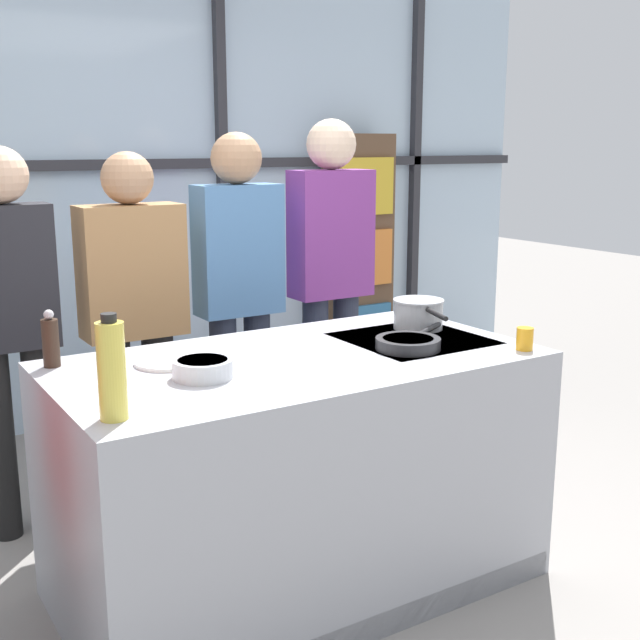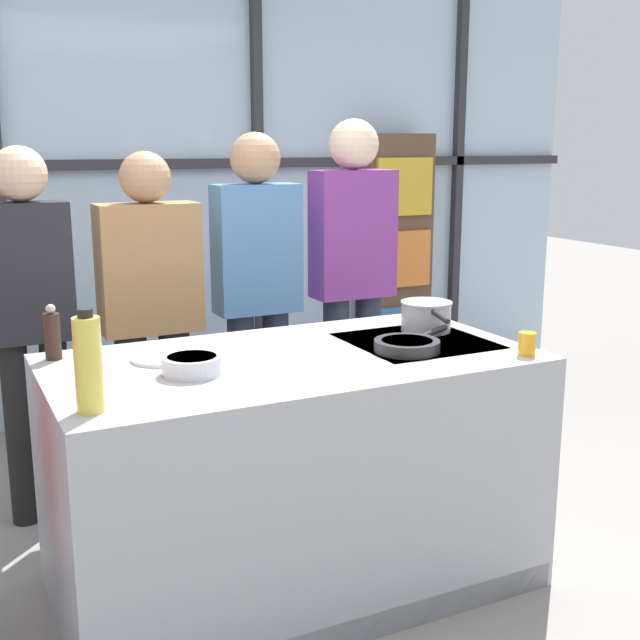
{
  "view_description": "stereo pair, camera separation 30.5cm",
  "coord_description": "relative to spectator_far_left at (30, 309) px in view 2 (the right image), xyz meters",
  "views": [
    {
      "loc": [
        -1.42,
        -2.42,
        1.66
      ],
      "look_at": [
        0.16,
        0.1,
        1.0
      ],
      "focal_mm": 45.0,
      "sensor_mm": 36.0,
      "label": 1
    },
    {
      "loc": [
        -1.16,
        -2.57,
        1.66
      ],
      "look_at": [
        0.16,
        0.1,
        1.0
      ],
      "focal_mm": 45.0,
      "sensor_mm": 36.0,
      "label": 2
    }
  ],
  "objects": [
    {
      "name": "mixing_bowl",
      "position": [
        0.39,
        -1.06,
        -0.03
      ],
      "size": [
        0.2,
        0.2,
        0.06
      ],
      "color": "silver",
      "rests_on": "demo_island"
    },
    {
      "name": "saucepan",
      "position": [
        1.45,
        -0.87,
        0.0
      ],
      "size": [
        0.21,
        0.38,
        0.12
      ],
      "color": "silver",
      "rests_on": "demo_island"
    },
    {
      "name": "spectator_center_left",
      "position": [
        0.53,
        0.0,
        -0.05
      ],
      "size": [
        0.45,
        0.23,
        1.63
      ],
      "rotation": [
        0.0,
        0.0,
        3.14
      ],
      "color": "black",
      "rests_on": "ground_plane"
    },
    {
      "name": "juice_glass_near",
      "position": [
        1.56,
        -1.36,
        -0.02
      ],
      "size": [
        0.06,
        0.06,
        0.09
      ],
      "primitive_type": "cylinder",
      "color": "orange",
      "rests_on": "demo_island"
    },
    {
      "name": "back_window_wall",
      "position": [
        0.79,
        1.27,
        0.44
      ],
      "size": [
        6.4,
        0.1,
        2.8
      ],
      "color": "silver",
      "rests_on": "ground_plane"
    },
    {
      "name": "spectator_center_right",
      "position": [
        1.05,
        0.0,
        0.02
      ],
      "size": [
        0.41,
        0.24,
        1.71
      ],
      "rotation": [
        0.0,
        0.0,
        3.14
      ],
      "color": "#232838",
      "rests_on": "ground_plane"
    },
    {
      "name": "demo_island",
      "position": [
        0.79,
        -1.0,
        -0.52
      ],
      "size": [
        1.75,
        0.93,
        0.9
      ],
      "color": "#A8AAB2",
      "rests_on": "ground_plane"
    },
    {
      "name": "bookshelf",
      "position": [
        2.51,
        1.09,
        -0.1
      ],
      "size": [
        0.5,
        0.19,
        1.72
      ],
      "color": "brown",
      "rests_on": "ground_plane"
    },
    {
      "name": "spectator_far_left",
      "position": [
        0.0,
        0.0,
        0.0
      ],
      "size": [
        0.37,
        0.23,
        1.65
      ],
      "rotation": [
        0.0,
        0.0,
        3.14
      ],
      "color": "black",
      "rests_on": "ground_plane"
    },
    {
      "name": "oil_bottle",
      "position": [
        0.01,
        -1.3,
        0.08
      ],
      "size": [
        0.08,
        0.08,
        0.3
      ],
      "color": "#E0CC4C",
      "rests_on": "demo_island"
    },
    {
      "name": "white_plate",
      "position": [
        0.36,
        -0.83,
        -0.06
      ],
      "size": [
        0.24,
        0.24,
        0.01
      ],
      "primitive_type": "cylinder",
      "color": "white",
      "rests_on": "demo_island"
    },
    {
      "name": "spectator_far_right",
      "position": [
        1.58,
        0.0,
        0.06
      ],
      "size": [
        0.42,
        0.25,
        1.78
      ],
      "rotation": [
        0.0,
        0.0,
        3.14
      ],
      "color": "#232838",
      "rests_on": "ground_plane"
    },
    {
      "name": "frying_pan",
      "position": [
        1.2,
        -1.12,
        -0.04
      ],
      "size": [
        0.41,
        0.29,
        0.04
      ],
      "color": "#232326",
      "rests_on": "demo_island"
    },
    {
      "name": "ground_plane",
      "position": [
        0.79,
        -0.99,
        -0.97
      ],
      "size": [
        18.0,
        18.0,
        0.0
      ],
      "primitive_type": "plane",
      "color": "gray"
    },
    {
      "name": "pepper_grinder",
      "position": [
        0.0,
        -0.65,
        0.03
      ],
      "size": [
        0.06,
        0.06,
        0.2
      ],
      "color": "#332319",
      "rests_on": "demo_island"
    }
  ]
}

